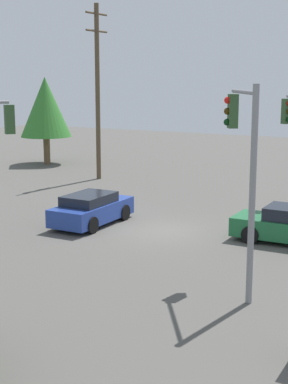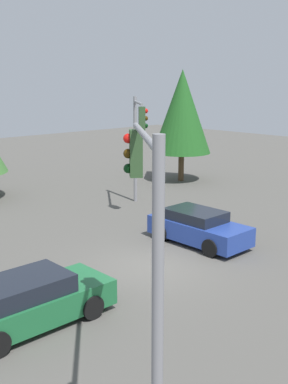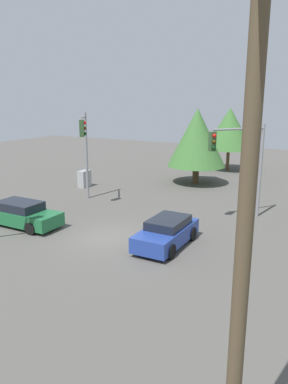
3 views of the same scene
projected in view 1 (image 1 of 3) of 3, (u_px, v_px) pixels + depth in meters
The scene contains 5 objects.
ground_plane at pixel (159, 231), 24.36m from camera, with size 80.00×80.00×0.00m, color #54514C.
sedan_blue at pixel (92, 209), 25.25m from camera, with size 4.17×1.91×1.36m.
traffic_signal_cross at pixel (243, 153), 16.88m from camera, with size 2.56×1.80×6.10m.
utility_pole_tall at pixel (98, 88), 35.62m from camera, with size 2.20×0.28×10.53m.
tree_right at pixel (45, 107), 42.17m from camera, with size 3.65×3.65×6.25m.
Camera 1 is at (-20.99, -10.79, 6.29)m, focal length 55.00 mm.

